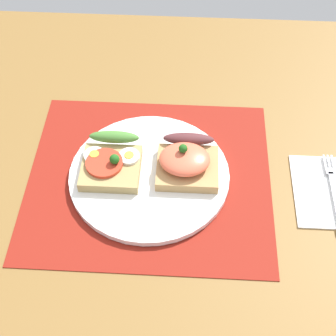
# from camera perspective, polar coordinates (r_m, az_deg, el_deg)

# --- Properties ---
(ground_plane) EXTENTS (1.20, 0.90, 0.03)m
(ground_plane) POSITION_cam_1_polar(r_m,az_deg,el_deg) (0.81, -2.11, -1.87)
(ground_plane) COLOR brown
(placemat) EXTENTS (0.39, 0.34, 0.00)m
(placemat) POSITION_cam_1_polar(r_m,az_deg,el_deg) (0.80, -2.14, -1.11)
(placemat) COLOR maroon
(placemat) RESTS_ON ground_plane
(plate) EXTENTS (0.26, 0.26, 0.01)m
(plate) POSITION_cam_1_polar(r_m,az_deg,el_deg) (0.80, -2.16, -0.82)
(plate) COLOR white
(plate) RESTS_ON placemat
(sandwich_egg_tomato) EXTENTS (0.09, 0.10, 0.04)m
(sandwich_egg_tomato) POSITION_cam_1_polar(r_m,az_deg,el_deg) (0.79, -6.55, 0.82)
(sandwich_egg_tomato) COLOR #A58B54
(sandwich_egg_tomato) RESTS_ON plate
(sandwich_salmon) EXTENTS (0.10, 0.10, 0.06)m
(sandwich_salmon) POSITION_cam_1_polar(r_m,az_deg,el_deg) (0.78, 2.12, 0.81)
(sandwich_salmon) COLOR tan
(sandwich_salmon) RESTS_ON plate
(napkin) EXTENTS (0.11, 0.14, 0.01)m
(napkin) POSITION_cam_1_polar(r_m,az_deg,el_deg) (0.82, 17.98, -2.50)
(napkin) COLOR white
(napkin) RESTS_ON ground_plane
(fork) EXTENTS (0.02, 0.15, 0.00)m
(fork) POSITION_cam_1_polar(r_m,az_deg,el_deg) (0.82, 18.50, -2.27)
(fork) COLOR #B7B7BC
(fork) RESTS_ON napkin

